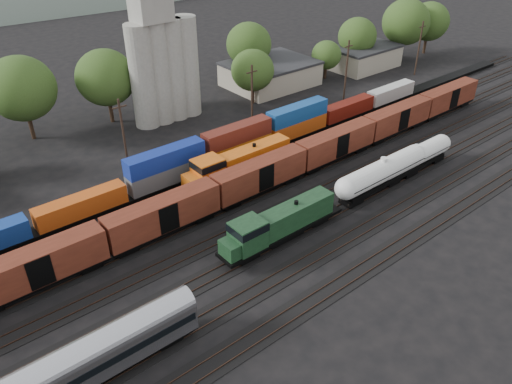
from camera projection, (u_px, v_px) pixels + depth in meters
ground at (285, 208)px, 67.84m from camera, size 600.00×600.00×0.00m
tracks at (285, 208)px, 67.81m from camera, size 180.00×33.20×0.20m
green_locomotive at (276, 225)px, 59.86m from camera, size 17.99×3.18×4.76m
tank_car_a at (382, 172)px, 70.51m from camera, size 18.30×3.28×4.80m
tank_car_b at (415, 157)px, 74.85m from camera, size 16.47×2.95×4.32m
passenger_coach at (75, 366)px, 41.86m from camera, size 22.69×2.80×5.15m
orange_locomotive at (236, 164)px, 72.56m from camera, size 19.83×3.31×4.96m
boxcar_string at (215, 193)px, 65.14m from camera, size 122.80×2.90×4.20m
container_wall at (133, 184)px, 68.45m from camera, size 160.00×2.60×5.80m
grain_silo at (163, 60)px, 87.25m from camera, size 13.40×5.00×29.00m
industrial_sheds at (185, 103)px, 93.17m from camera, size 119.38×17.26×5.10m
tree_band at (173, 74)px, 91.58m from camera, size 162.00×23.67×14.45m
utility_poles at (193, 116)px, 78.98m from camera, size 122.20×0.36×12.00m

